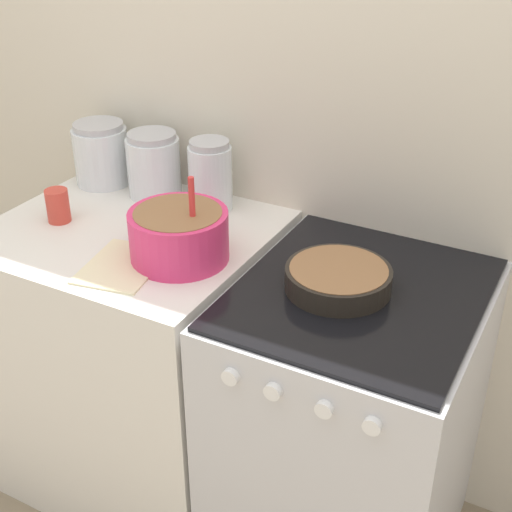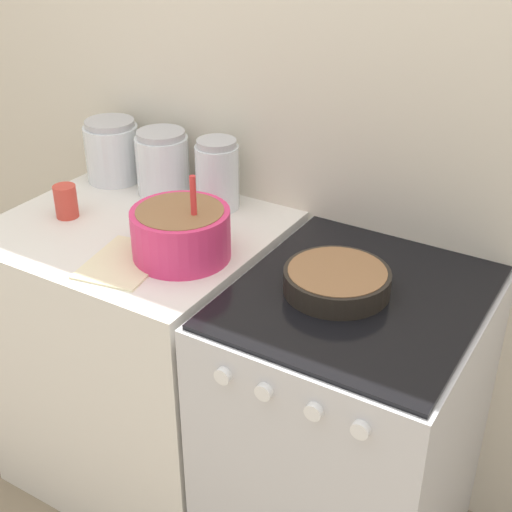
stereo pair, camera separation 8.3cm
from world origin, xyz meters
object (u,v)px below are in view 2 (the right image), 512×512
Objects in this scene: storage_jar_middle at (163,167)px; storage_jar_right at (217,179)px; baking_pan at (337,280)px; mixing_bowl at (181,231)px; storage_jar_left at (113,155)px; stove at (347,434)px; tin_can at (66,201)px.

storage_jar_right is (0.21, 0.00, 0.00)m from storage_jar_middle.
storage_jar_right is (-0.52, 0.25, 0.06)m from baking_pan.
baking_pan is 1.29× the size of storage_jar_middle.
storage_jar_middle is (-0.30, 0.31, 0.01)m from mixing_bowl.
storage_jar_left is at bearing 164.74° from baking_pan.
storage_jar_middle is (-0.78, 0.24, 0.55)m from stove.
stove is 4.51× the size of storage_jar_middle.
storage_jar_middle is 0.95× the size of storage_jar_right.
storage_jar_left is at bearing 148.43° from mixing_bowl.
storage_jar_middle is 0.21m from storage_jar_right.
tin_can is (-0.87, -0.03, 0.02)m from baking_pan.
storage_jar_middle is at bearing 0.00° from storage_jar_left.
stove is at bearing 3.13° from tin_can.
storage_jar_middle reaches higher than tin_can.
stove is 4.54× the size of storage_jar_left.
stove is 1.15m from storage_jar_left.
tin_can is (-0.92, -0.05, 0.51)m from stove.
storage_jar_left is (-0.50, 0.31, 0.01)m from mixing_bowl.
tin_can is at bearing -176.87° from stove.
storage_jar_left is (-0.99, 0.24, 0.55)m from stove.
mixing_bowl is 0.32m from storage_jar_right.
stove is 3.50× the size of mixing_bowl.
storage_jar_middle reaches higher than baking_pan.
storage_jar_left reaches higher than stove.
tin_can is at bearing -177.75° from baking_pan.
mixing_bowl reaches higher than storage_jar_middle.
tin_can is (-0.35, -0.29, -0.04)m from storage_jar_right.
baking_pan is 0.87m from tin_can.
storage_jar_right is at bearing 106.34° from mixing_bowl.
baking_pan is at bearing -19.30° from storage_jar_middle.
storage_jar_right is at bearing 39.83° from tin_can.
storage_jar_left is 0.99× the size of storage_jar_middle.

